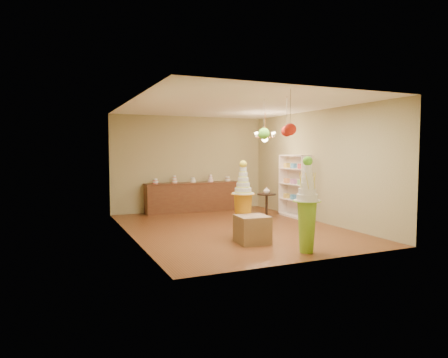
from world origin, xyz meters
name	(u,v)px	position (x,y,z in m)	size (l,w,h in m)	color
floor	(233,228)	(0.00, 0.00, 0.00)	(6.50, 6.50, 0.00)	brown
ceiling	(233,106)	(0.00, 0.00, 3.00)	(6.50, 6.50, 0.00)	white
wall_back	(190,164)	(0.00, 3.25, 1.50)	(5.00, 0.04, 3.00)	tan
wall_front	(314,175)	(0.00, -3.25, 1.50)	(5.00, 0.04, 3.00)	tan
wall_left	(130,170)	(-2.50, 0.00, 1.50)	(0.04, 6.50, 3.00)	tan
wall_right	(316,166)	(2.50, 0.00, 1.50)	(0.04, 6.50, 3.00)	tan
pedestal_green	(307,214)	(0.26, -2.72, 0.72)	(0.61, 0.61, 1.81)	#7EB728
pedestal_orange	(243,209)	(-0.30, -1.15, 0.65)	(0.51, 0.51, 1.70)	#C78317
burlap_riser	(252,229)	(-0.31, -1.61, 0.29)	(0.63, 0.63, 0.57)	#88684A
sideboard	(193,196)	(0.00, 2.97, 0.48)	(3.04, 0.54, 1.16)	#542D1A
shelving_unit	(294,186)	(2.34, 0.80, 0.90)	(0.33, 1.20, 1.80)	white
round_table	(267,202)	(1.55, 1.04, 0.45)	(0.68, 0.68, 0.69)	black
vase	(267,190)	(1.55, 1.04, 0.79)	(0.18, 0.18, 0.19)	white
pom_red_left	(287,131)	(0.23, -2.03, 2.30)	(0.22, 0.22, 0.81)	#423A2F
pom_green_mid	(264,134)	(0.04, -1.46, 2.27)	(0.24, 0.24, 0.85)	#423A2F
pom_red_right	(290,129)	(-0.21, -2.83, 2.29)	(0.22, 0.22, 0.82)	#423A2F
chandelier	(265,137)	(1.53, 1.11, 2.30)	(0.74, 0.74, 0.85)	#E89A52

